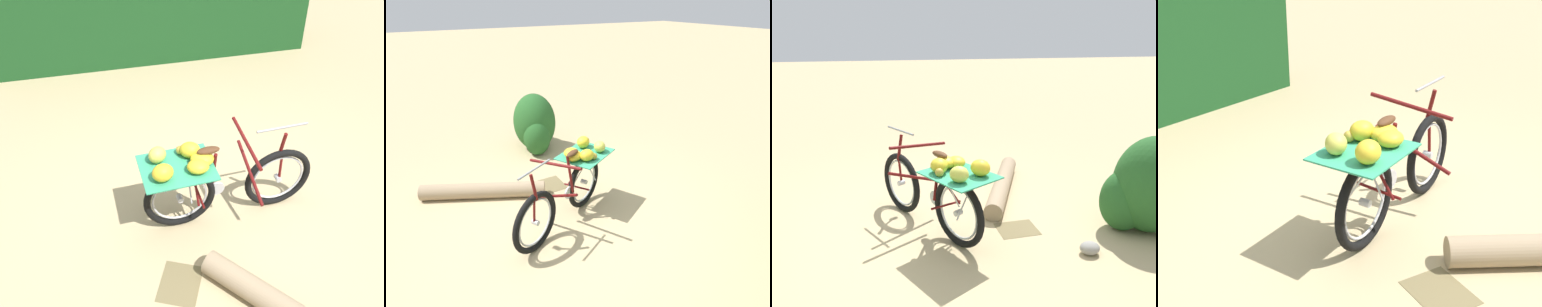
{
  "view_description": "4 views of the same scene",
  "coord_description": "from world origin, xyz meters",
  "views": [
    {
      "loc": [
        -3.22,
        -0.44,
        3.4
      ],
      "look_at": [
        -0.2,
        0.17,
        0.84
      ],
      "focal_mm": 40.19,
      "sensor_mm": 36.0,
      "label": 1
    },
    {
      "loc": [
        2.94,
        -1.74,
        2.63
      ],
      "look_at": [
        -0.38,
        0.19,
        0.79
      ],
      "focal_mm": 30.5,
      "sensor_mm": 36.0,
      "label": 2
    },
    {
      "loc": [
        0.4,
        3.52,
        2.05
      ],
      "look_at": [
        -0.43,
        0.14,
        0.94
      ],
      "focal_mm": 34.55,
      "sensor_mm": 36.0,
      "label": 3
    },
    {
      "loc": [
        -3.06,
        1.89,
        2.13
      ],
      "look_at": [
        -0.3,
        0.37,
        0.76
      ],
      "focal_mm": 46.65,
      "sensor_mm": 36.0,
      "label": 4
    }
  ],
  "objects": [
    {
      "name": "shrub_cluster",
      "position": [
        -2.46,
        0.45,
        0.47
      ],
      "size": [
        1.12,
        0.77,
        1.07
      ],
      "color": "#235623",
      "rests_on": "ground_plane"
    },
    {
      "name": "ground_plane",
      "position": [
        0.0,
        0.0,
        0.0
      ],
      "size": [
        60.0,
        60.0,
        0.0
      ],
      "primitive_type": "plane",
      "color": "tan"
    },
    {
      "name": "path_stone",
      "position": [
        -1.56,
        0.73,
        0.06
      ],
      "size": [
        0.2,
        0.17,
        0.12
      ],
      "primitive_type": "ellipsoid",
      "color": "gray",
      "rests_on": "ground_plane"
    },
    {
      "name": "bicycle",
      "position": [
        -0.16,
        -0.08,
        0.5
      ],
      "size": [
        1.1,
        1.71,
        1.03
      ],
      "rotation": [
        0.0,
        0.0,
        -1.09
      ],
      "color": "black",
      "rests_on": "ground_plane"
    },
    {
      "name": "fallen_log",
      "position": [
        -1.22,
        -0.9,
        0.11
      ],
      "size": [
        0.98,
        1.68,
        0.22
      ],
      "primitive_type": "cylinder",
      "rotation": [
        0.0,
        1.57,
        1.11
      ],
      "color": "#9E8466",
      "rests_on": "ground_plane"
    },
    {
      "name": "leaf_litter_patch",
      "position": [
        -1.04,
        0.11,
        0.0
      ],
      "size": [
        0.44,
        0.36,
        0.01
      ],
      "primitive_type": "cube",
      "color": "olive",
      "rests_on": "ground_plane"
    }
  ]
}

